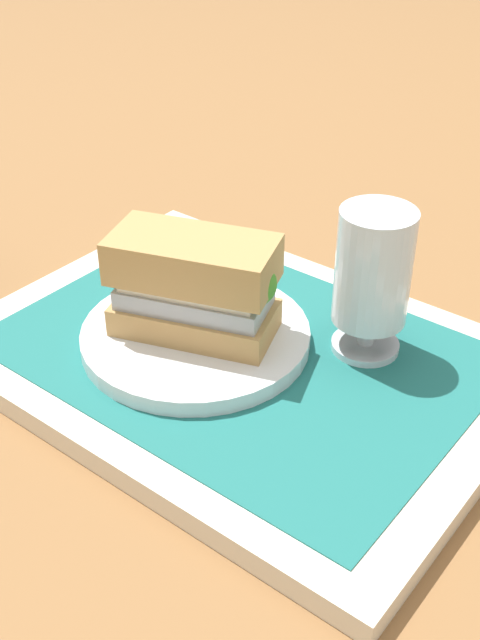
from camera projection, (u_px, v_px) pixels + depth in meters
The scene contains 6 objects.
ground_plane at pixel (240, 369), 0.67m from camera, with size 3.00×3.00×0.00m, color olive.
tray at pixel (240, 360), 0.66m from camera, with size 0.44×0.32×0.02m, color beige.
placemat at pixel (240, 349), 0.66m from camera, with size 0.38×0.27×0.00m, color #1E6B66.
plate at pixel (196, 336), 0.66m from camera, with size 0.19×0.19×0.01m, color white.
sandwich at pixel (198, 285), 0.63m from camera, with size 0.14×0.10×0.08m.
beer_glass at pixel (372, 277), 0.62m from camera, with size 0.06×0.06×0.12m.
Camera 1 is at (0.33, -0.42, 0.41)m, focal length 44.48 mm.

